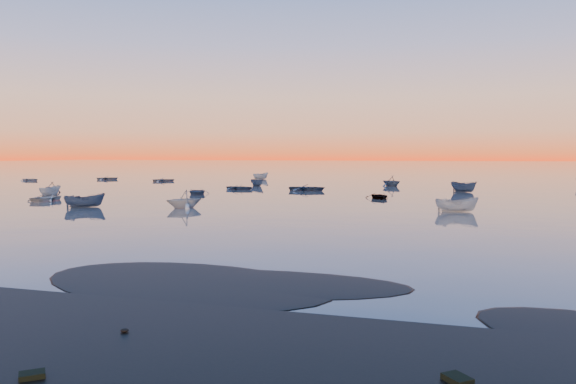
% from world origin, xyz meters
% --- Properties ---
extents(ground, '(600.00, 600.00, 0.00)m').
position_xyz_m(ground, '(0.00, 100.00, 0.00)').
color(ground, '#615751').
rests_on(ground, ground).
extents(mud_lobes, '(140.00, 6.00, 0.07)m').
position_xyz_m(mud_lobes, '(0.00, -1.00, 0.01)').
color(mud_lobes, black).
rests_on(mud_lobes, ground).
extents(moored_fleet, '(124.00, 58.00, 1.20)m').
position_xyz_m(moored_fleet, '(0.00, 53.00, 0.00)').
color(moored_fleet, '#BABAB5').
rests_on(moored_fleet, ground).
extents(boat_near_left, '(4.37, 3.21, 1.01)m').
position_xyz_m(boat_near_left, '(-14.62, 41.86, 0.00)').
color(boat_near_left, '#334561').
rests_on(boat_near_left, ground).
extents(boat_near_center, '(3.49, 3.66, 1.23)m').
position_xyz_m(boat_near_center, '(-17.01, 24.00, 0.00)').
color(boat_near_center, '#334561').
rests_on(boat_near_center, ground).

